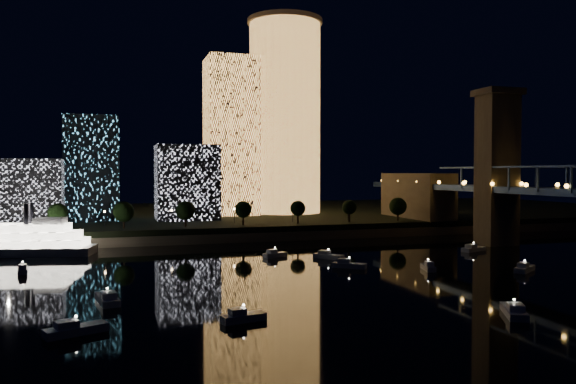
% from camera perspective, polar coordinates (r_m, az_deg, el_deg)
% --- Properties ---
extents(ground, '(520.00, 520.00, 0.00)m').
position_cam_1_polar(ground, '(117.67, 9.92, -9.47)').
color(ground, black).
rests_on(ground, ground).
extents(far_bank, '(420.00, 160.00, 5.00)m').
position_cam_1_polar(far_bank, '(268.64, -5.84, -2.46)').
color(far_bank, black).
rests_on(far_bank, ground).
extents(seawall, '(420.00, 6.00, 3.00)m').
position_cam_1_polar(seawall, '(193.20, -1.26, -4.49)').
color(seawall, '#6B5E4C').
rests_on(seawall, ground).
extents(tower_cylindrical, '(34.00, 34.00, 87.38)m').
position_cam_1_polar(tower_cylindrical, '(257.41, -0.32, 7.68)').
color(tower_cylindrical, '#FFAD51').
rests_on(tower_cylindrical, far_bank).
extents(tower_rectangular, '(21.30, 21.30, 67.76)m').
position_cam_1_polar(tower_rectangular, '(245.98, -5.82, 5.61)').
color(tower_rectangular, '#FFAD51').
rests_on(tower_rectangular, far_bank).
extents(midrise_blocks, '(112.96, 39.03, 39.79)m').
position_cam_1_polar(midrise_blocks, '(224.88, -21.61, 1.22)').
color(midrise_blocks, silver).
rests_on(midrise_blocks, far_bank).
extents(motorboats, '(128.08, 79.49, 2.78)m').
position_cam_1_polar(motorboats, '(123.45, 5.33, -8.53)').
color(motorboats, silver).
rests_on(motorboats, ground).
extents(esplanade_trees, '(166.60, 6.75, 8.88)m').
position_cam_1_polar(esplanade_trees, '(191.94, -11.58, -1.89)').
color(esplanade_trees, black).
rests_on(esplanade_trees, far_bank).
extents(street_lamps, '(132.70, 0.70, 5.65)m').
position_cam_1_polar(street_lamps, '(198.00, -11.74, -2.19)').
color(street_lamps, black).
rests_on(street_lamps, far_bank).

